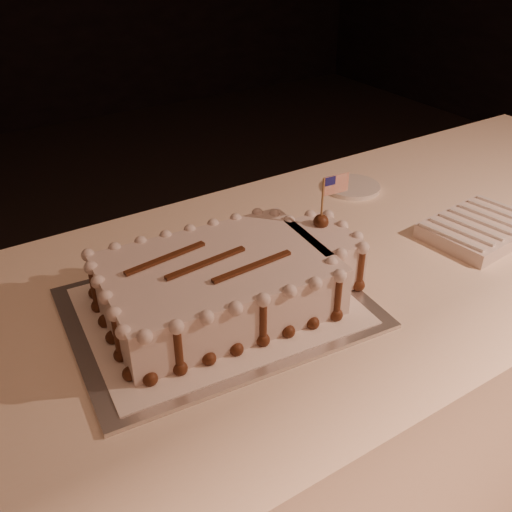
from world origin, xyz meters
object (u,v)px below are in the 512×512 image
sheet_cake (231,280)px  side_plate (352,187)px  cake_board (218,308)px  banquet_table (281,412)px  napkin_stack (479,229)px

sheet_cake → side_plate: size_ratio=3.53×
cake_board → sheet_cake: size_ratio=1.03×
sheet_cake → side_plate: bearing=26.9°
banquet_table → side_plate: size_ratio=17.14×
sheet_cake → napkin_stack: 0.58m
banquet_table → sheet_cake: size_ratio=4.85×
sheet_cake → side_plate: sheet_cake is taller
napkin_stack → side_plate: napkin_stack is taller
sheet_cake → side_plate: 0.57m
side_plate → sheet_cake: bearing=-153.1°
cake_board → side_plate: size_ratio=3.64×
banquet_table → side_plate: 0.58m
banquet_table → napkin_stack: 0.60m
banquet_table → cake_board: cake_board is taller
banquet_table → side_plate: side_plate is taller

